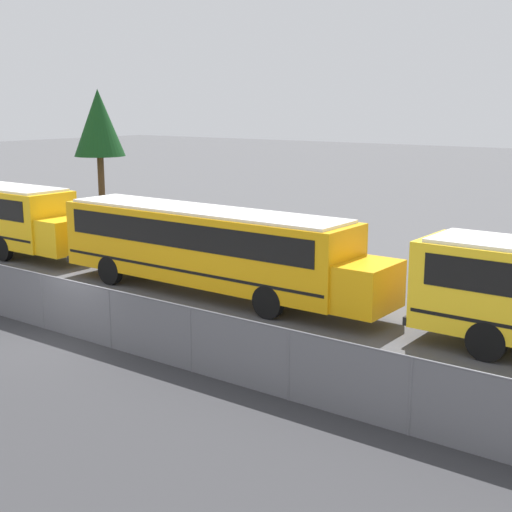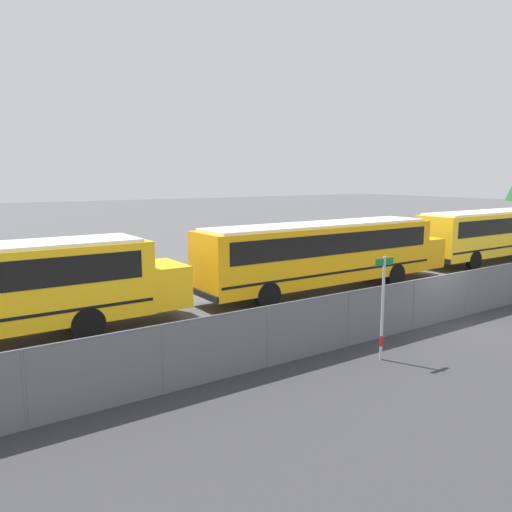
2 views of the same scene
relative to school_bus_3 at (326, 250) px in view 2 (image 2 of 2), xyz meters
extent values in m
plane|color=#4C4C4F|center=(0.01, -6.03, -1.87)|extent=(200.00, 200.00, 0.00)
cube|color=#9EA0A5|center=(0.01, -6.03, -1.02)|extent=(111.38, 0.03, 1.70)
cube|color=slate|center=(0.01, -6.04, -1.02)|extent=(111.38, 0.01, 1.70)
cylinder|color=slate|center=(0.01, -6.03, -0.17)|extent=(111.38, 0.05, 0.05)
cylinder|color=slate|center=(-13.53, -6.03, -1.02)|extent=(0.07, 0.07, 1.70)
cylinder|color=slate|center=(-10.52, -6.03, -1.02)|extent=(0.07, 0.07, 1.70)
cylinder|color=slate|center=(-7.51, -6.03, -1.02)|extent=(0.07, 0.07, 1.70)
cylinder|color=slate|center=(-4.50, -6.03, -1.02)|extent=(0.07, 0.07, 1.70)
cylinder|color=slate|center=(-1.49, -6.03, -1.02)|extent=(0.07, 0.07, 1.70)
cylinder|color=slate|center=(1.52, -6.03, -1.02)|extent=(0.07, 0.07, 1.70)
cylinder|color=slate|center=(4.53, -6.03, -1.02)|extent=(0.07, 0.07, 1.70)
cube|color=yellow|center=(-7.91, 0.05, -0.59)|extent=(1.43, 2.24, 1.48)
cylinder|color=black|center=(-10.89, 1.15, -1.33)|extent=(1.09, 0.28, 1.09)
cylinder|color=black|center=(-10.89, -1.04, -1.33)|extent=(1.09, 0.28, 1.09)
cube|color=orange|center=(-0.29, 0.00, -0.09)|extent=(11.92, 2.43, 2.46)
cube|color=black|center=(-0.29, 0.00, 0.45)|extent=(10.96, 2.47, 0.89)
cube|color=black|center=(-0.29, 0.00, -0.78)|extent=(11.68, 2.46, 0.10)
cube|color=orange|center=(6.38, 0.00, -0.59)|extent=(1.43, 2.24, 1.48)
cube|color=black|center=(-6.30, 0.00, -1.18)|extent=(0.12, 2.43, 0.24)
cube|color=silver|center=(-0.29, 0.00, 1.19)|extent=(11.32, 2.19, 0.10)
cylinder|color=black|center=(3.40, 1.10, -1.33)|extent=(1.09, 0.28, 1.09)
cylinder|color=black|center=(3.40, -1.10, -1.33)|extent=(1.09, 0.28, 1.09)
cylinder|color=black|center=(-3.98, 1.10, -1.33)|extent=(1.09, 0.28, 1.09)
cylinder|color=black|center=(-3.98, -1.10, -1.33)|extent=(1.09, 0.28, 1.09)
cube|color=yellow|center=(14.00, 0.36, -0.09)|extent=(11.92, 2.43, 2.46)
cube|color=black|center=(14.00, 0.36, 0.45)|extent=(10.96, 2.47, 0.89)
cube|color=black|center=(14.00, 0.36, -0.78)|extent=(11.68, 2.46, 0.10)
cube|color=black|center=(7.99, 0.36, -1.18)|extent=(0.12, 2.43, 0.24)
cube|color=silver|center=(14.00, 0.36, 1.19)|extent=(11.32, 2.19, 0.10)
cylinder|color=black|center=(17.70, 1.45, -1.33)|extent=(1.09, 0.28, 1.09)
cylinder|color=black|center=(10.31, 1.45, -1.33)|extent=(1.09, 0.28, 1.09)
cylinder|color=black|center=(10.31, -0.74, -1.33)|extent=(1.09, 0.28, 1.09)
cylinder|color=#B7B7BC|center=(-4.51, -7.35, -0.39)|extent=(0.08, 0.08, 2.96)
cylinder|color=red|center=(-4.51, -7.35, -1.32)|extent=(0.09, 0.09, 0.30)
cube|color=#147238|center=(-4.51, -7.35, 0.94)|extent=(0.70, 0.02, 0.20)
camera|label=1|loc=(16.17, -18.88, 4.86)|focal=50.00mm
camera|label=2|loc=(-14.99, -16.53, 3.24)|focal=35.00mm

